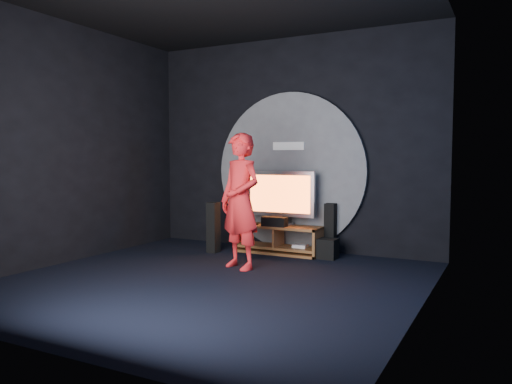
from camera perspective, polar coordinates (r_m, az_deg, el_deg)
floor at (r=6.30m, az=-5.22°, el=-10.15°), size 5.00×5.00×0.00m
back_wall at (r=8.32m, az=4.05°, el=5.45°), size 5.00×0.04×3.50m
front_wall at (r=4.23m, az=-24.05°, el=6.54°), size 5.00×0.04×3.50m
left_wall at (r=7.75m, az=-21.15°, el=5.30°), size 0.04×5.00×3.50m
right_wall at (r=5.21m, az=18.67°, el=6.13°), size 0.04×5.00×3.50m
wall_disc_panel at (r=8.27m, az=3.88°, el=2.36°), size 2.60×0.11×2.60m
media_console at (r=8.03m, az=2.60°, el=-5.63°), size 1.41×0.45×0.45m
tv at (r=8.00m, az=2.77°, el=-0.40°), size 1.17×0.22×0.86m
center_speaker at (r=7.85m, az=2.12°, el=-3.41°), size 0.40×0.15×0.15m
remote at (r=8.06m, az=-0.37°, el=-3.67°), size 0.18×0.05×0.02m
tower_speaker_left at (r=8.09m, az=-4.90°, el=-4.05°), size 0.16×0.18×0.81m
tower_speaker_right at (r=7.97m, az=8.51°, el=-4.21°), size 0.16×0.18×0.81m
subwoofer at (r=7.69m, az=8.21°, el=-6.43°), size 0.28×0.28×0.30m
player at (r=6.85m, az=-1.81°, el=-1.03°), size 0.79×0.65×1.87m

